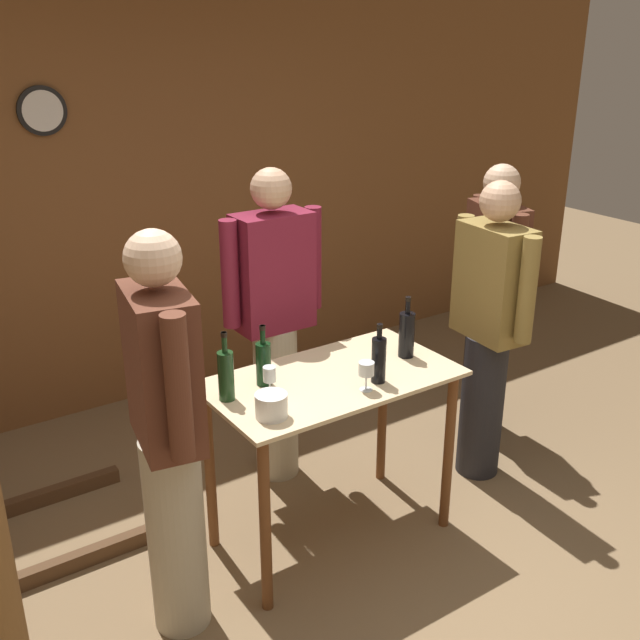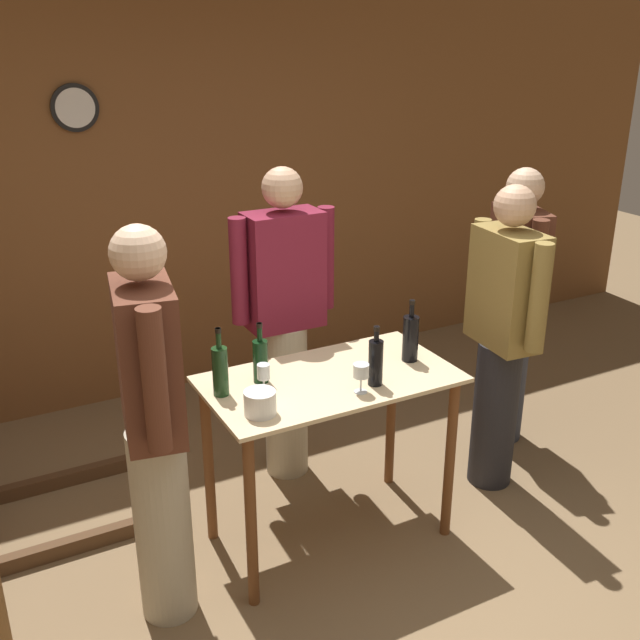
% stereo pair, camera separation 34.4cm
% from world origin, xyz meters
% --- Properties ---
extents(ground_plane, '(14.00, 14.00, 0.00)m').
position_xyz_m(ground_plane, '(0.00, 0.00, 0.00)').
color(ground_plane, brown).
extents(back_wall, '(8.40, 0.08, 2.70)m').
position_xyz_m(back_wall, '(-0.00, 2.54, 1.35)').
color(back_wall, brown).
rests_on(back_wall, ground_plane).
extents(tasting_table, '(1.17, 0.64, 0.88)m').
position_xyz_m(tasting_table, '(0.07, 0.52, 0.71)').
color(tasting_table, beige).
rests_on(tasting_table, ground_plane).
extents(wine_bottle_far_left, '(0.07, 0.07, 0.32)m').
position_xyz_m(wine_bottle_far_left, '(-0.44, 0.60, 1.00)').
color(wine_bottle_far_left, '#193819').
rests_on(wine_bottle_far_left, tasting_table).
extents(wine_bottle_left, '(0.07, 0.07, 0.29)m').
position_xyz_m(wine_bottle_left, '(-0.23, 0.63, 0.99)').
color(wine_bottle_left, black).
rests_on(wine_bottle_left, tasting_table).
extents(wine_bottle_center, '(0.07, 0.07, 0.28)m').
position_xyz_m(wine_bottle_center, '(0.21, 0.36, 1.00)').
color(wine_bottle_center, black).
rests_on(wine_bottle_center, tasting_table).
extents(wine_bottle_right, '(0.08, 0.08, 0.31)m').
position_xyz_m(wine_bottle_right, '(0.50, 0.51, 1.00)').
color(wine_bottle_right, black).
rests_on(wine_bottle_right, tasting_table).
extents(wine_glass_near_left, '(0.06, 0.06, 0.14)m').
position_xyz_m(wine_glass_near_left, '(-0.27, 0.52, 0.98)').
color(wine_glass_near_left, silver).
rests_on(wine_glass_near_left, tasting_table).
extents(wine_glass_near_center, '(0.07, 0.07, 0.14)m').
position_xyz_m(wine_glass_near_center, '(0.11, 0.33, 0.98)').
color(wine_glass_near_center, silver).
rests_on(wine_glass_near_center, tasting_table).
extents(ice_bucket, '(0.14, 0.14, 0.10)m').
position_xyz_m(ice_bucket, '(-0.36, 0.35, 0.94)').
color(ice_bucket, white).
rests_on(ice_bucket, tasting_table).
extents(person_host, '(0.29, 0.58, 1.74)m').
position_xyz_m(person_host, '(-0.80, 0.40, 0.92)').
color(person_host, '#B7AD93').
rests_on(person_host, ground_plane).
extents(person_visitor_with_scarf, '(0.34, 0.56, 1.67)m').
position_xyz_m(person_visitor_with_scarf, '(1.49, 0.88, 0.89)').
color(person_visitor_with_scarf, '#333847').
rests_on(person_visitor_with_scarf, ground_plane).
extents(person_visitor_bearded, '(0.25, 0.59, 1.68)m').
position_xyz_m(person_visitor_bearded, '(1.10, 0.54, 0.89)').
color(person_visitor_bearded, '#232328').
rests_on(person_visitor_bearded, ground_plane).
extents(person_visitor_near_door, '(0.59, 0.24, 1.75)m').
position_xyz_m(person_visitor_near_door, '(0.14, 1.17, 0.93)').
color(person_visitor_near_door, '#B7AD93').
rests_on(person_visitor_near_door, ground_plane).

